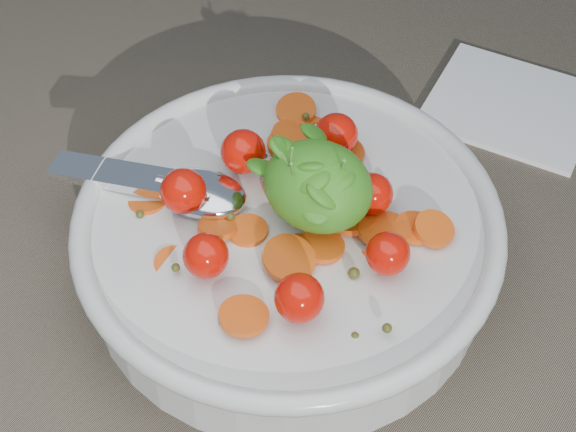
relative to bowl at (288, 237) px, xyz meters
The scene contains 3 objects.
ground 0.04m from the bowl, 17.54° to the right, with size 6.00×6.00×0.00m, color #7A6C57.
bowl is the anchor object (origin of this frame).
napkin 0.27m from the bowl, 77.61° to the left, with size 0.14×0.12×0.01m, color white.
Camera 1 is at (0.22, -0.33, 0.53)m, focal length 55.00 mm.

